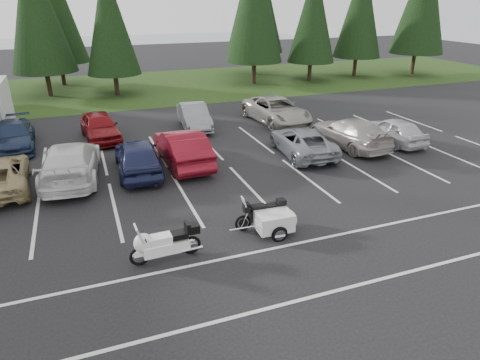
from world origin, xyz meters
The scene contains 23 objects.
ground centered at (0.00, 0.00, 0.00)m, with size 120.00×120.00×0.00m, color black.
grass_strip centered at (0.00, 24.00, 0.01)m, with size 80.00×16.00×0.01m, color #1B3511.
lake_water centered at (4.00, 55.00, 0.00)m, with size 70.00×50.00×0.02m, color slate.
stall_markings centered at (0.00, 2.00, 0.00)m, with size 32.00×16.00×0.01m, color silver.
conifer_4 centered at (-5.00, 22.90, 6.53)m, with size 4.80×4.80×11.17m.
conifer_5 centered at (0.00, 21.60, 5.63)m, with size 4.14×4.14×9.63m.
conifer_6 centered at (12.00, 22.10, 6.71)m, with size 4.93×4.93×11.48m.
conifer_7 centered at (17.50, 21.80, 5.81)m, with size 4.27×4.27×9.94m.
conifer_8 centered at (23.00, 22.60, 6.17)m, with size 4.53×4.53×10.56m.
conifer_back_b centered at (-4.00, 27.50, 6.77)m, with size 4.97×4.97×11.58m.
car_near_3 centered at (-3.60, 4.60, 0.80)m, with size 2.25×5.53×1.60m, color silver.
car_near_4 centered at (-0.83, 4.33, 0.78)m, with size 1.84×4.59×1.56m, color #1C2248.
car_near_5 centered at (1.28, 4.69, 0.82)m, with size 1.73×4.96×1.64m, color maroon.
car_near_6 centered at (7.14, 3.93, 0.66)m, with size 2.20×4.78×1.33m, color gray.
car_near_7 centered at (10.06, 4.20, 0.74)m, with size 2.07×5.09×1.48m, color #A49D96.
car_near_8 centered at (12.58, 3.85, 0.69)m, with size 1.63×4.04×1.38m, color silver.
car_far_1 centered at (-6.30, 9.92, 0.68)m, with size 1.91×4.70×1.36m, color #1B2845.
car_far_2 centered at (-2.05, 9.96, 0.74)m, with size 1.75×4.36×1.49m, color maroon.
car_far_3 centered at (3.34, 10.31, 0.71)m, with size 1.50×4.31×1.42m, color gray.
car_far_4 centered at (8.44, 9.71, 0.77)m, with size 2.55×5.53×1.54m, color #9C998F.
touring_motorcycle centered at (-1.07, -2.91, 0.66)m, with size 2.39×0.74×1.32m, color white, non-canonical shape.
cargo_trailer centered at (2.57, -2.70, 0.39)m, with size 1.71×0.96×0.79m, color silver, non-canonical shape.
adventure_motorcycle centered at (2.35, -2.15, 0.63)m, with size 2.07×0.72×1.26m, color black, non-canonical shape.
Camera 1 is at (-2.83, -13.84, 7.27)m, focal length 32.00 mm.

